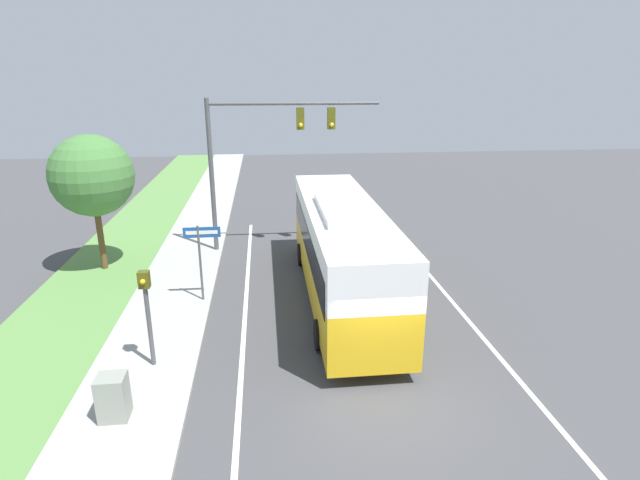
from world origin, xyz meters
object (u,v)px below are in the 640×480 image
bus (342,245)px  pedestrian_signal (147,303)px  signal_gantry (262,143)px  utility_cabinet (113,397)px  street_sign (201,251)px

bus → pedestrian_signal: size_ratio=3.95×
bus → pedestrian_signal: bus is taller
signal_gantry → utility_cabinet: bearing=-107.0°
bus → signal_gantry: signal_gantry is taller
pedestrian_signal → utility_cabinet: pedestrian_signal is taller
signal_gantry → utility_cabinet: (-3.53, -11.57, -4.17)m
signal_gantry → utility_cabinet: signal_gantry is taller
signal_gantry → bus: bearing=-64.5°
utility_cabinet → street_sign: bearing=77.8°
signal_gantry → street_sign: (-2.18, -5.34, -2.91)m
pedestrian_signal → utility_cabinet: bearing=-100.8°
signal_gantry → street_sign: size_ratio=2.62×
bus → utility_cabinet: (-6.14, -6.10, -1.32)m
street_sign → bus: bearing=-1.6°
signal_gantry → street_sign: bearing=-112.2°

